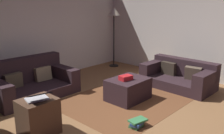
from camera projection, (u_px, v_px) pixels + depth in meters
The scene contains 13 objects.
ground_plane at pixel (124, 122), 4.05m from camera, with size 6.40×6.40×0.00m, color brown.
rear_partition at pixel (23, 29), 5.77m from camera, with size 6.40×0.12×2.60m, color silver.
corner_partition at pixel (208, 28), 5.94m from camera, with size 0.12×6.40×2.60m, color silver.
couch_left at pixel (31, 82), 5.19m from camera, with size 1.72×1.02×0.77m.
couch_right at pixel (179, 76), 5.70m from camera, with size 0.91×1.60×0.62m.
ottoman at pixel (128, 89), 4.94m from camera, with size 0.81×0.62×0.44m, color #2D1E23.
gift_box at pixel (126, 78), 4.81m from camera, with size 0.25×0.16×0.09m, color red.
tv_remote at pixel (124, 76), 5.01m from camera, with size 0.05×0.16×0.02m, color black.
side_table at pixel (38, 117), 3.63m from camera, with size 0.52×0.44×0.55m, color #4C3323.
laptop at pixel (38, 97), 3.50m from camera, with size 0.38×0.42×0.17m.
book_stack at pixel (137, 123), 3.88m from camera, with size 0.31×0.23×0.13m.
corner_lamp at pixel (114, 16), 7.20m from camera, with size 0.36×0.36×1.78m.
area_rug at pixel (128, 99), 4.99m from camera, with size 2.60×2.00×0.01m, color brown.
Camera 1 is at (-2.84, -2.34, 1.93)m, focal length 39.39 mm.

